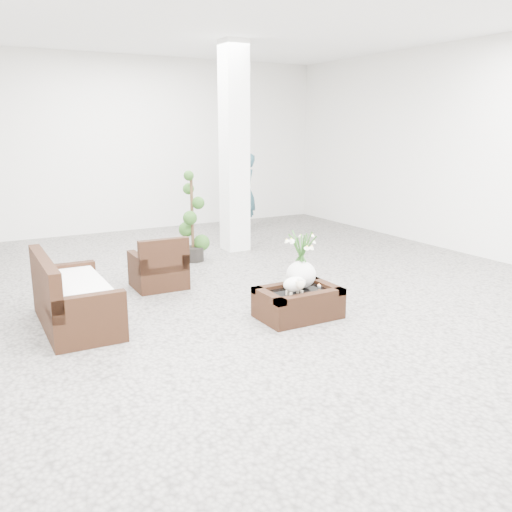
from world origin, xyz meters
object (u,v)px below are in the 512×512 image
coffee_table (298,304)px  armchair (158,261)px  topiary (192,217)px  loveseat (76,290)px

coffee_table → armchair: bearing=116.9°
armchair → topiary: topiary is taller
coffee_table → topiary: 3.12m
coffee_table → topiary: (0.00, 3.07, 0.56)m
armchair → topiary: size_ratio=0.50×
loveseat → topiary: (2.25, 2.10, 0.31)m
armchair → topiary: bearing=-129.6°
coffee_table → armchair: size_ratio=1.26×
loveseat → armchair: bearing=-52.2°
loveseat → topiary: 3.09m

